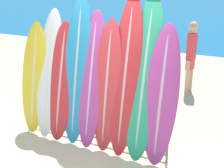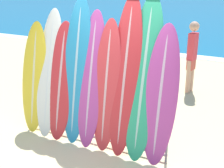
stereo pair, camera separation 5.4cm
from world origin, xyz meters
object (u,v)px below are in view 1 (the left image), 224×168
object	(u,v)px
surfboard_slot_6	(126,77)
surfboard_slot_7	(144,80)
surfboard_slot_0	(34,78)
surfboard_slot_8	(161,97)
surfboard_slot_1	(49,74)
person_near_water	(150,43)
surfboard_slot_4	(91,81)
surfboard_rack	(92,119)
surfboard_slot_5	(107,87)
surfboard_slot_3	(77,72)
surfboard_slot_2	(61,82)
person_mid_beach	(191,54)

from	to	relation	value
surfboard_slot_6	surfboard_slot_7	world-z (taller)	surfboard_slot_6
surfboard_slot_0	surfboard_slot_6	bearing A→B (deg)	1.74
surfboard_slot_0	surfboard_slot_7	size ratio (longest dim) A/B	0.79
surfboard_slot_8	surfboard_slot_1	bearing A→B (deg)	179.30
surfboard_slot_0	surfboard_slot_8	size ratio (longest dim) A/B	0.94
surfboard_slot_0	person_near_water	distance (m)	4.56
surfboard_slot_1	surfboard_slot_4	xyz separation A→B (m)	(0.89, -0.01, 0.01)
surfboard_rack	surfboard_slot_5	distance (m)	0.72
surfboard_slot_1	surfboard_slot_3	xyz separation A→B (m)	(0.59, 0.01, 0.12)
surfboard_slot_4	surfboard_slot_5	distance (m)	0.31
surfboard_slot_5	surfboard_slot_8	xyz separation A→B (m)	(0.94, 0.00, -0.01)
surfboard_slot_0	surfboard_slot_5	xyz separation A→B (m)	(1.54, 0.00, 0.08)
surfboard_rack	surfboard_slot_0	world-z (taller)	surfboard_slot_0
surfboard_slot_4	person_near_water	distance (m)	4.52
surfboard_slot_5	surfboard_slot_7	world-z (taller)	surfboard_slot_7
surfboard_rack	person_near_water	distance (m)	4.57
surfboard_slot_0	person_near_water	world-z (taller)	surfboard_slot_0
surfboard_slot_3	surfboard_slot_5	bearing A→B (deg)	-3.63
surfboard_slot_7	person_near_water	size ratio (longest dim) A/B	1.57
surfboard_slot_1	person_near_water	xyz separation A→B (m)	(0.36, 4.47, -0.25)
surfboard_slot_5	surfboard_slot_8	distance (m)	0.94
surfboard_slot_6	person_near_water	xyz separation A→B (m)	(-1.15, 4.44, -0.41)
surfboard_slot_1	surfboard_slot_8	world-z (taller)	surfboard_slot_1
surfboard_rack	surfboard_slot_7	bearing A→B (deg)	5.23
surfboard_slot_6	person_near_water	bearing A→B (deg)	104.50
surfboard_rack	surfboard_slot_6	bearing A→B (deg)	6.68
surfboard_rack	surfboard_slot_1	size ratio (longest dim) A/B	1.20
person_near_water	surfboard_slot_5	bearing A→B (deg)	49.01
surfboard_slot_2	surfboard_slot_8	bearing A→B (deg)	0.19
surfboard_slot_3	person_mid_beach	world-z (taller)	surfboard_slot_3
surfboard_slot_0	surfboard_slot_2	distance (m)	0.61
surfboard_slot_0	surfboard_slot_2	size ratio (longest dim) A/B	0.98
surfboard_slot_2	surfboard_slot_7	xyz separation A→B (m)	(1.55, 0.07, 0.25)
surfboard_slot_1	surfboard_slot_7	distance (m)	1.83
surfboard_slot_2	person_mid_beach	bearing A→B (deg)	64.65
surfboard_slot_0	surfboard_slot_7	xyz separation A→B (m)	(2.16, 0.07, 0.27)
surfboard_slot_6	surfboard_slot_8	world-z (taller)	surfboard_slot_6
surfboard_slot_4	surfboard_slot_6	size ratio (longest dim) A/B	0.89
surfboard_slot_7	surfboard_slot_3	bearing A→B (deg)	-178.69
surfboard_slot_1	person_mid_beach	size ratio (longest dim) A/B	1.29
person_near_water	person_mid_beach	bearing A→B (deg)	90.82
surfboard_slot_5	surfboard_slot_6	distance (m)	0.37
surfboard_slot_7	person_near_water	xyz separation A→B (m)	(-1.46, 4.43, -0.40)
surfboard_slot_1	surfboard_slot_7	size ratio (longest dim) A/B	0.89
surfboard_slot_3	surfboard_slot_4	size ratio (longest dim) A/B	1.09
surfboard_slot_8	surfboard_slot_0	bearing A→B (deg)	-179.86
surfboard_slot_1	surfboard_slot_8	distance (m)	2.14
surfboard_slot_1	surfboard_slot_4	bearing A→B (deg)	-0.72
surfboard_slot_1	surfboard_slot_2	xyz separation A→B (m)	(0.28, -0.03, -0.10)
surfboard_slot_8	person_mid_beach	distance (m)	3.35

